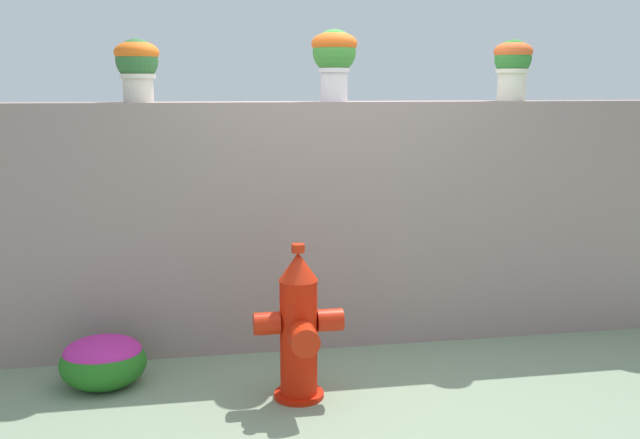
# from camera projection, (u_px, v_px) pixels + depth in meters

# --- Properties ---
(ground_plane) EXTENTS (24.00, 24.00, 0.00)m
(ground_plane) POSITION_uv_depth(u_px,v_px,m) (361.00, 393.00, 4.47)
(ground_plane) COLOR gray
(stone_wall) EXTENTS (6.11, 0.37, 1.77)m
(stone_wall) POSITION_uv_depth(u_px,v_px,m) (331.00, 224.00, 5.27)
(stone_wall) COLOR gray
(stone_wall) RESTS_ON ground
(potted_plant_1) EXTENTS (0.30, 0.30, 0.42)m
(potted_plant_1) POSITION_uv_depth(u_px,v_px,m) (137.00, 63.00, 4.85)
(potted_plant_1) COLOR beige
(potted_plant_1) RESTS_ON stone_wall
(potted_plant_2) EXTENTS (0.32, 0.32, 0.50)m
(potted_plant_2) POSITION_uv_depth(u_px,v_px,m) (334.00, 54.00, 5.03)
(potted_plant_2) COLOR silver
(potted_plant_2) RESTS_ON stone_wall
(potted_plant_3) EXTENTS (0.28, 0.28, 0.44)m
(potted_plant_3) POSITION_uv_depth(u_px,v_px,m) (513.00, 63.00, 5.30)
(potted_plant_3) COLOR beige
(potted_plant_3) RESTS_ON stone_wall
(fire_hydrant) EXTENTS (0.54, 0.44, 0.96)m
(fire_hydrant) POSITION_uv_depth(u_px,v_px,m) (299.00, 328.00, 4.33)
(fire_hydrant) COLOR red
(fire_hydrant) RESTS_ON ground
(flower_bush_left) EXTENTS (0.54, 0.49, 0.34)m
(flower_bush_left) POSITION_uv_depth(u_px,v_px,m) (103.00, 360.00, 4.56)
(flower_bush_left) COLOR #20651C
(flower_bush_left) RESTS_ON ground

